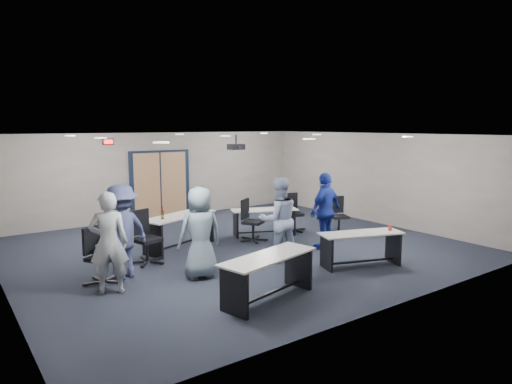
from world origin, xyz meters
TOP-DOWN VIEW (x-y plane):
  - floor at (0.00, 0.00)m, footprint 10.00×10.00m
  - back_wall at (0.00, 4.50)m, footprint 10.00×0.04m
  - front_wall at (0.00, -4.50)m, footprint 10.00×0.04m
  - right_wall at (5.00, 0.00)m, footprint 0.04×9.00m
  - ceiling at (0.00, 0.00)m, footprint 10.00×9.00m
  - double_door at (0.00, 4.46)m, footprint 2.00×0.07m
  - exit_sign at (-1.60, 4.44)m, footprint 0.32×0.07m
  - ceiling_projector at (0.30, 0.50)m, footprint 0.35×0.32m
  - ceiling_can_lights at (0.00, 0.25)m, footprint 6.24×5.74m
  - table_front_left at (-1.40, -3.10)m, footprint 2.00×1.06m
  - table_front_right at (1.32, -2.71)m, footprint 1.85×1.12m
  - table_back_left at (-1.16, 0.76)m, footprint 2.10×1.34m
  - table_back_right at (1.28, 0.64)m, footprint 1.84×1.20m
  - chair_back_a at (-2.27, 0.05)m, footprint 0.88×0.88m
  - chair_back_c at (0.67, 0.30)m, footprint 0.93×0.93m
  - chair_back_d at (2.21, 0.54)m, footprint 0.81×0.81m
  - chair_loose_left at (-3.43, -0.68)m, footprint 0.93×0.93m
  - chair_loose_right at (3.09, -0.35)m, footprint 0.82×0.82m
  - person_gray at (-3.46, -1.21)m, footprint 0.78×0.65m
  - person_plaid at (-1.77, -1.40)m, footprint 0.94×0.68m
  - person_lightblue at (0.13, -1.44)m, footprint 1.06×0.93m
  - person_navy at (1.67, -1.27)m, footprint 1.14×0.65m
  - person_back at (-3.01, -0.56)m, footprint 1.34×1.03m

SIDE VIEW (x-z plane):
  - floor at x=0.00m, z-range 0.00..0.00m
  - table_back_right at x=1.28m, z-range 0.13..0.84m
  - table_front_right at x=1.32m, z-range 0.08..0.91m
  - chair_loose_right at x=3.09m, z-range 0.00..1.00m
  - chair_back_d at x=2.21m, z-range 0.00..1.05m
  - table_front_left at x=-1.40m, z-range 0.14..0.91m
  - chair_back_c at x=0.67m, z-range 0.00..1.07m
  - chair_loose_left at x=-3.43m, z-range 0.00..1.07m
  - table_back_left at x=-1.16m, z-range 0.01..1.11m
  - chair_back_a at x=-2.27m, z-range 0.00..1.14m
  - person_plaid at x=-1.77m, z-range 0.00..1.78m
  - person_gray at x=-3.46m, z-range 0.00..1.81m
  - person_lightblue at x=0.13m, z-range 0.00..1.83m
  - person_navy at x=1.67m, z-range 0.00..1.83m
  - person_back at x=-3.01m, z-range 0.00..1.83m
  - double_door at x=0.00m, z-range -0.05..2.15m
  - back_wall at x=0.00m, z-range 0.00..2.70m
  - front_wall at x=0.00m, z-range 0.00..2.70m
  - right_wall at x=5.00m, z-range 0.00..2.70m
  - ceiling_projector at x=0.30m, z-range 2.22..2.59m
  - exit_sign at x=-1.60m, z-range 2.36..2.54m
  - ceiling_can_lights at x=0.00m, z-range 2.66..2.68m
  - ceiling at x=0.00m, z-range 2.68..2.72m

